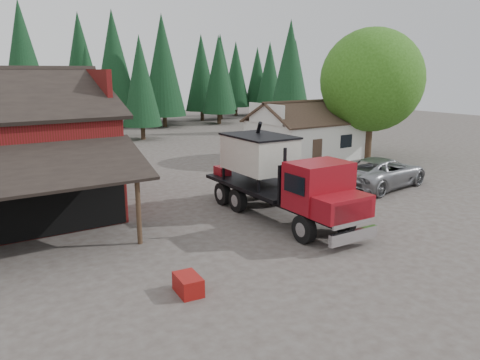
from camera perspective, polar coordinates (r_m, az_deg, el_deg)
ground at (r=20.79m, az=4.73°, el=-6.36°), size 120.00×120.00×0.00m
farmhouse at (r=38.28m, az=7.99°, el=5.18°), size 8.60×6.42×4.65m
deciduous_tree at (r=38.67m, az=15.79°, el=11.21°), size 8.00×8.00×10.20m
conifer_backdrop at (r=58.99m, az=-21.60°, el=5.56°), size 76.00×16.00×16.00m
near_pine_b at (r=48.84m, az=-12.02°, el=11.72°), size 3.96×3.96×10.40m
near_pine_c at (r=53.64m, az=6.12°, el=13.12°), size 4.84×4.84×12.40m
near_pine_d at (r=49.97m, az=-24.85°, el=12.57°), size 5.28×5.28×13.40m
feed_truck at (r=22.22m, az=4.81°, el=0.50°), size 2.93×9.90×4.44m
silver_car at (r=29.68m, az=16.91°, el=0.92°), size 6.94×3.90×1.83m
equip_box at (r=15.36m, az=-6.34°, el=-12.55°), size 0.82×1.17×0.60m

